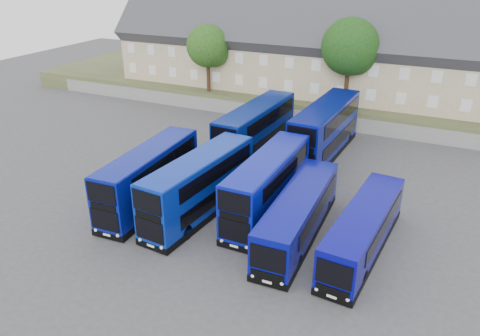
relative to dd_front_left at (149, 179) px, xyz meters
name	(u,v)px	position (x,y,z in m)	size (l,w,h in m)	color
ground	(216,240)	(6.54, -2.30, -2.05)	(120.00, 120.00, 0.00)	#434348
retaining_wall	(321,120)	(6.54, 21.70, -1.30)	(70.00, 0.40, 1.50)	slate
earth_bank	(344,94)	(6.54, 31.70, -1.05)	(80.00, 20.00, 2.00)	#47502D
terrace_row	(396,59)	(12.54, 27.70, 4.54)	(66.00, 10.40, 11.20)	tan
dd_front_left	(149,179)	(0.00, 0.00, 0.00)	(2.87, 10.62, 4.18)	#071388
dd_front_mid	(199,187)	(3.98, 0.25, 0.04)	(3.45, 10.90, 4.26)	#0826A0
dd_front_right	(267,187)	(8.19, 2.36, 0.03)	(2.53, 10.68, 4.23)	#0813A1
dd_rear_left	(255,132)	(3.26, 11.70, 0.20)	(3.24, 11.63, 4.57)	navy
dd_rear_right	(325,131)	(8.90, 14.24, 0.28)	(3.36, 12.07, 4.75)	#071183
coach_east_a	(298,216)	(11.12, 0.34, -0.54)	(2.69, 11.37, 3.09)	#070B89
coach_east_b	(363,231)	(15.23, 0.39, -0.60)	(3.15, 10.97, 2.96)	#070787
tree_west	(209,48)	(-7.32, 22.80, 5.00)	(4.80, 4.80, 7.65)	#382314
tree_mid	(352,49)	(8.68, 23.30, 6.02)	(5.76, 5.76, 9.18)	#382314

